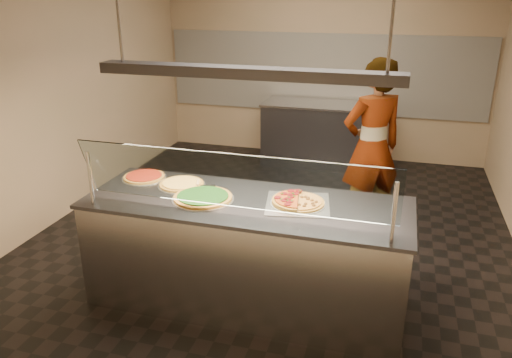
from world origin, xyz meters
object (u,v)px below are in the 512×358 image
(pizza_cheese, at_px, (182,184))
(pizza_tomato, at_px, (144,176))
(sneeze_guard, at_px, (232,182))
(worker, at_px, (372,148))
(pizza_spatula, at_px, (202,184))
(half_pizza_sausage, at_px, (311,202))
(serving_counter, at_px, (247,252))
(pizza_spinach, at_px, (203,197))
(half_pizza_pepperoni, at_px, (286,199))
(heat_lamp_housing, at_px, (245,73))
(perforated_tray, at_px, (298,203))
(prep_table, at_px, (321,134))

(pizza_cheese, bearing_deg, pizza_tomato, 169.87)
(sneeze_guard, relative_size, worker, 1.25)
(pizza_tomato, relative_size, pizza_spatula, 1.67)
(half_pizza_sausage, relative_size, pizza_spatula, 1.87)
(serving_counter, relative_size, pizza_spinach, 5.18)
(half_pizza_pepperoni, distance_m, pizza_spatula, 0.77)
(pizza_spinach, height_order, heat_lamp_housing, heat_lamp_housing)
(serving_counter, bearing_deg, pizza_tomato, 166.50)
(sneeze_guard, xyz_separation_m, worker, (0.87, 2.03, -0.28))
(sneeze_guard, xyz_separation_m, pizza_spinach, (-0.35, 0.29, -0.28))
(serving_counter, height_order, pizza_tomato, pizza_tomato)
(pizza_spinach, distance_m, worker, 2.12)
(serving_counter, distance_m, half_pizza_pepperoni, 0.59)
(pizza_spatula, bearing_deg, half_pizza_sausage, -7.26)
(sneeze_guard, distance_m, worker, 2.22)
(sneeze_guard, relative_size, pizza_spinach, 4.71)
(half_pizza_sausage, height_order, pizza_cheese, half_pizza_sausage)
(perforated_tray, bearing_deg, pizza_spinach, -171.66)
(sneeze_guard, xyz_separation_m, pizza_tomato, (-1.04, 0.59, -0.28))
(half_pizza_pepperoni, relative_size, half_pizza_sausage, 1.00)
(prep_table, bearing_deg, sneeze_guard, -90.13)
(pizza_spatula, height_order, worker, worker)
(half_pizza_sausage, xyz_separation_m, heat_lamp_housing, (-0.51, -0.06, 0.99))
(prep_table, bearing_deg, pizza_spinach, -95.35)
(prep_table, height_order, heat_lamp_housing, heat_lamp_housing)
(pizza_cheese, bearing_deg, worker, 45.05)
(serving_counter, bearing_deg, heat_lamp_housing, 180.00)
(serving_counter, bearing_deg, pizza_spatula, 158.43)
(sneeze_guard, distance_m, perforated_tray, 0.64)
(pizza_tomato, height_order, worker, worker)
(pizza_spinach, xyz_separation_m, pizza_cheese, (-0.29, 0.23, -0.00))
(worker, xyz_separation_m, heat_lamp_housing, (-0.87, -1.69, 1.00))
(half_pizza_pepperoni, bearing_deg, pizza_spinach, -170.40)
(sneeze_guard, bearing_deg, prep_table, 89.87)
(pizza_tomato, height_order, prep_table, pizza_tomato)
(half_pizza_pepperoni, height_order, pizza_spinach, half_pizza_pepperoni)
(heat_lamp_housing, bearing_deg, serving_counter, 0.00)
(pizza_cheese, bearing_deg, serving_counter, -15.55)
(serving_counter, height_order, half_pizza_pepperoni, half_pizza_pepperoni)
(prep_table, relative_size, heat_lamp_housing, 0.76)
(serving_counter, relative_size, worker, 1.38)
(half_pizza_pepperoni, xyz_separation_m, pizza_spinach, (-0.66, -0.11, -0.02))
(worker, distance_m, heat_lamp_housing, 2.15)
(perforated_tray, xyz_separation_m, prep_table, (-0.40, 3.73, -0.47))
(pizza_spinach, distance_m, heat_lamp_housing, 1.06)
(serving_counter, distance_m, pizza_spatula, 0.69)
(half_pizza_sausage, height_order, heat_lamp_housing, heat_lamp_housing)
(sneeze_guard, height_order, half_pizza_pepperoni, sneeze_guard)
(worker, relative_size, heat_lamp_housing, 0.82)
(half_pizza_pepperoni, distance_m, worker, 1.72)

